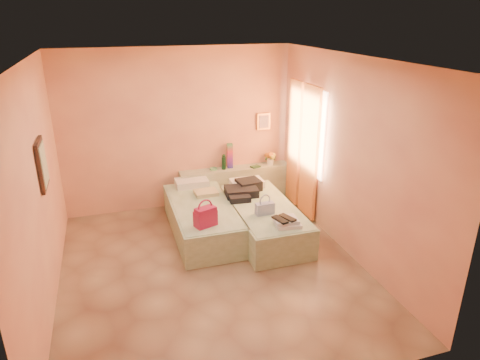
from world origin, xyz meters
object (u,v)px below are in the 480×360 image
object	(u,v)px
magenta_handbag	(205,216)
headboard_ledge	(235,184)
blue_handbag	(265,209)
bed_left	(203,219)
bed_right	(263,219)
green_book	(255,167)
flower_vase	(270,157)
towel_stack	(287,222)
water_bottle	(224,162)

from	to	relation	value
magenta_handbag	headboard_ledge	bearing A→B (deg)	41.58
headboard_ledge	blue_handbag	distance (m)	1.69
headboard_ledge	bed_left	xyz separation A→B (m)	(-0.87, -1.05, -0.08)
bed_left	bed_right	world-z (taller)	same
headboard_ledge	blue_handbag	world-z (taller)	blue_handbag
green_book	flower_vase	distance (m)	0.35
headboard_ledge	bed_right	bearing A→B (deg)	-88.59
bed_right	blue_handbag	size ratio (longest dim) A/B	7.23
bed_left	towel_stack	bearing A→B (deg)	-46.45
flower_vase	blue_handbag	xyz separation A→B (m)	(-0.73, -1.65, -0.21)
water_bottle	towel_stack	size ratio (longest dim) A/B	0.76
blue_handbag	headboard_ledge	bearing A→B (deg)	85.68
headboard_ledge	green_book	xyz separation A→B (m)	(0.36, -0.08, 0.34)
magenta_handbag	bed_left	bearing A→B (deg)	61.78
headboard_ledge	bed_left	world-z (taller)	headboard_ledge
headboard_ledge	towel_stack	distance (m)	2.12
water_bottle	green_book	bearing A→B (deg)	-7.76
bed_left	blue_handbag	xyz separation A→B (m)	(0.81, -0.62, 0.34)
bed_right	green_book	bearing A→B (deg)	76.05
magenta_handbag	towel_stack	distance (m)	1.16
water_bottle	green_book	world-z (taller)	water_bottle
headboard_ledge	water_bottle	bearing A→B (deg)	179.53
flower_vase	headboard_ledge	bearing A→B (deg)	178.79
green_book	towel_stack	world-z (taller)	green_book
flower_vase	magenta_handbag	bearing A→B (deg)	-133.30
bed_right	towel_stack	xyz separation A→B (m)	(0.09, -0.74, 0.30)
headboard_ledge	green_book	size ratio (longest dim) A/B	12.50
bed_right	towel_stack	world-z (taller)	towel_stack
magenta_handbag	towel_stack	world-z (taller)	magenta_handbag
headboard_ledge	flower_vase	bearing A→B (deg)	-1.21
bed_left	green_book	bearing A→B (deg)	38.68
water_bottle	flower_vase	size ratio (longest dim) A/B	0.92
headboard_ledge	flower_vase	world-z (taller)	flower_vase
headboard_ledge	flower_vase	distance (m)	0.82
bed_left	blue_handbag	distance (m)	1.08
bed_right	flower_vase	world-z (taller)	flower_vase
bed_left	magenta_handbag	xyz separation A→B (m)	(-0.11, -0.72, 0.39)
flower_vase	blue_handbag	size ratio (longest dim) A/B	1.05
headboard_ledge	bed_right	world-z (taller)	headboard_ledge
bed_right	blue_handbag	world-z (taller)	blue_handbag
bed_left	blue_handbag	size ratio (longest dim) A/B	7.23
green_book	headboard_ledge	bearing A→B (deg)	149.17
bed_right	magenta_handbag	xyz separation A→B (m)	(-1.01, -0.40, 0.39)
water_bottle	magenta_handbag	distance (m)	1.93
headboard_ledge	blue_handbag	bearing A→B (deg)	-91.82
headboard_ledge	magenta_handbag	size ratio (longest dim) A/B	6.72
bed_left	flower_vase	size ratio (longest dim) A/B	6.89
water_bottle	bed_right	bearing A→B (deg)	-79.58
water_bottle	green_book	xyz separation A→B (m)	(0.58, -0.08, -0.12)
headboard_ledge	blue_handbag	size ratio (longest dim) A/B	7.41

